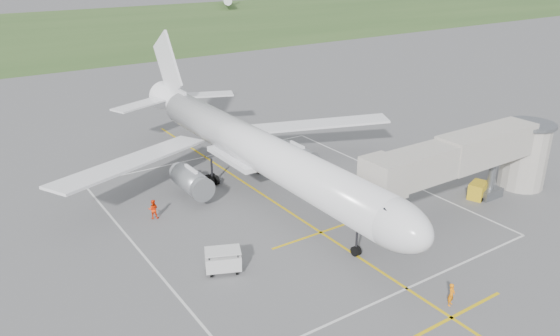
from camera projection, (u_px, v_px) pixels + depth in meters
ground at (259, 192)px, 54.40m from camera, size 700.00×700.00×0.00m
grass_strip at (17, 34)px, 154.50m from camera, size 700.00×120.00×0.02m
apron_markings at (293, 214)px, 49.91m from camera, size 28.20×60.00×0.01m
airliner at (255, 149)px, 53.33m from camera, size 38.93×46.75×13.52m
jet_bridge at (480, 157)px, 50.35m from camera, size 23.40×5.00×7.20m
gpu_unit at (478, 190)px, 52.94m from camera, size 2.45×2.05×1.58m
baggage_cart at (223, 261)px, 40.73m from camera, size 3.05×2.50×1.84m
ramp_worker_nose at (451, 295)px, 36.91m from camera, size 0.70×0.57×1.67m
ramp_worker_wing at (153, 209)px, 48.84m from camera, size 1.10×1.00×1.82m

